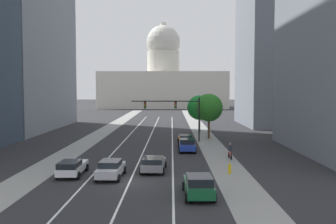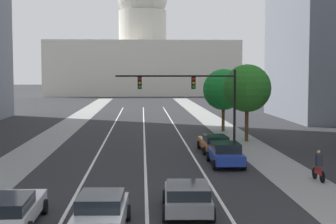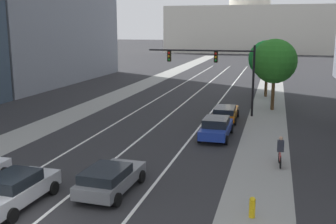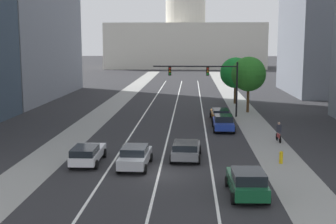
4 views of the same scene
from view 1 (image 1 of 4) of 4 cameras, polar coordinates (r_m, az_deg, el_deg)
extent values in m
plane|color=#2B2B2D|center=(69.49, -2.20, -2.58)|extent=(400.00, 400.00, 0.00)
cube|color=gray|center=(65.52, -9.89, -2.99)|extent=(3.26, 130.00, 0.01)
cube|color=gray|center=(64.65, 5.16, -3.04)|extent=(3.26, 130.00, 0.01)
cube|color=white|center=(54.94, -6.56, -4.21)|extent=(0.16, 90.00, 0.01)
cube|color=white|center=(54.62, -2.96, -4.23)|extent=(0.16, 90.00, 0.01)
cube|color=white|center=(54.52, 0.67, -4.24)|extent=(0.16, 90.00, 0.01)
cube|color=beige|center=(150.49, -0.72, 3.39)|extent=(49.79, 24.61, 14.13)
cylinder|color=beige|center=(150.89, -0.72, 7.69)|extent=(12.85, 12.85, 8.49)
sphere|color=beige|center=(151.68, -0.72, 10.69)|extent=(13.49, 13.49, 13.49)
cylinder|color=beige|center=(152.56, -0.73, 12.95)|extent=(2.43, 2.43, 3.37)
cube|color=#1E389E|center=(44.49, 2.93, -5.21)|extent=(1.85, 4.75, 0.61)
cube|color=black|center=(44.16, 2.95, -4.50)|extent=(1.69, 2.21, 0.57)
cylinder|color=black|center=(46.11, 1.73, -5.28)|extent=(0.22, 0.64, 0.64)
cylinder|color=black|center=(46.17, 3.99, -5.28)|extent=(0.22, 0.64, 0.64)
cylinder|color=black|center=(42.93, 1.79, -5.94)|extent=(0.22, 0.64, 0.64)
cylinder|color=black|center=(42.99, 4.22, -5.93)|extent=(0.22, 0.64, 0.64)
cube|color=silver|center=(33.26, -14.42, -8.31)|extent=(1.79, 4.74, 0.59)
cube|color=black|center=(32.16, -14.90, -7.76)|extent=(1.62, 2.47, 0.47)
cylinder|color=black|center=(35.05, -15.14, -8.21)|extent=(0.23, 0.64, 0.64)
cylinder|color=black|center=(34.66, -12.36, -8.30)|extent=(0.23, 0.64, 0.64)
cylinder|color=black|center=(32.04, -16.63, -9.34)|extent=(0.23, 0.64, 0.64)
cylinder|color=black|center=(31.60, -13.60, -9.47)|extent=(0.23, 0.64, 0.64)
cube|color=slate|center=(33.71, -2.21, -8.06)|extent=(2.09, 4.45, 0.57)
cube|color=black|center=(33.02, -2.31, -7.39)|extent=(1.85, 2.47, 0.46)
cylinder|color=black|center=(35.31, -3.53, -8.00)|extent=(0.25, 0.65, 0.64)
cylinder|color=black|center=(35.15, -0.43, -8.05)|extent=(0.25, 0.65, 0.64)
cylinder|color=black|center=(32.43, -4.14, -9.04)|extent=(0.25, 0.65, 0.64)
cylinder|color=black|center=(32.25, -0.76, -9.11)|extent=(0.25, 0.65, 0.64)
cube|color=orange|center=(50.11, 2.66, -4.24)|extent=(1.85, 4.71, 0.58)
cube|color=black|center=(48.91, 2.74, -3.82)|extent=(1.66, 2.56, 0.46)
cylinder|color=black|center=(51.67, 1.59, -4.33)|extent=(0.23, 0.64, 0.64)
cylinder|color=black|center=(51.77, 3.52, -4.32)|extent=(0.23, 0.64, 0.64)
cylinder|color=black|center=(48.53, 1.74, -4.84)|extent=(0.23, 0.64, 0.64)
cylinder|color=black|center=(48.64, 3.80, -4.83)|extent=(0.23, 0.64, 0.64)
cube|color=#14512D|center=(26.10, 4.68, -11.38)|extent=(1.96, 4.41, 0.69)
cube|color=black|center=(25.35, 4.83, -10.36)|extent=(1.74, 2.22, 0.57)
cylinder|color=black|center=(27.54, 2.43, -11.31)|extent=(0.24, 0.65, 0.64)
cylinder|color=black|center=(27.71, 6.25, -11.23)|extent=(0.24, 0.65, 0.64)
cylinder|color=black|center=(24.70, 2.89, -13.06)|extent=(0.24, 0.65, 0.64)
cylinder|color=black|center=(24.89, 7.17, -12.95)|extent=(0.24, 0.65, 0.64)
cube|color=#B2B5BA|center=(31.63, -8.75, -8.78)|extent=(1.93, 4.47, 0.67)
cube|color=black|center=(31.35, -8.83, -7.80)|extent=(1.70, 2.24, 0.50)
cylinder|color=black|center=(33.31, -9.74, -8.75)|extent=(0.24, 0.65, 0.64)
cylinder|color=black|center=(32.98, -6.71, -8.85)|extent=(0.24, 0.65, 0.64)
cylinder|color=black|center=(30.47, -10.97, -9.92)|extent=(0.24, 0.65, 0.64)
cylinder|color=black|center=(30.11, -7.65, -10.05)|extent=(0.24, 0.65, 0.64)
cylinder|color=black|center=(52.15, 4.80, -1.18)|extent=(0.20, 0.20, 6.22)
cylinder|color=black|center=(51.87, -0.40, 1.68)|extent=(9.46, 0.14, 0.14)
cube|color=black|center=(51.89, 1.16, 1.07)|extent=(0.32, 0.28, 0.96)
sphere|color=red|center=(51.72, 1.17, 1.40)|extent=(0.20, 0.20, 0.20)
sphere|color=orange|center=(51.74, 1.17, 1.07)|extent=(0.20, 0.20, 0.20)
sphere|color=green|center=(51.75, 1.16, 0.74)|extent=(0.20, 0.20, 0.20)
cube|color=black|center=(52.02, -3.53, 1.07)|extent=(0.32, 0.28, 0.96)
sphere|color=red|center=(51.85, -3.55, 1.40)|extent=(0.20, 0.20, 0.20)
sphere|color=orange|center=(51.87, -3.55, 1.07)|extent=(0.20, 0.20, 0.20)
sphere|color=green|center=(51.88, -3.54, 0.74)|extent=(0.20, 0.20, 0.20)
cylinder|color=yellow|center=(33.09, 9.45, -8.78)|extent=(0.26, 0.26, 0.70)
sphere|color=yellow|center=(33.00, 9.46, -8.05)|extent=(0.26, 0.26, 0.26)
cylinder|color=yellow|center=(32.92, 9.50, -8.78)|extent=(0.10, 0.12, 0.10)
cylinder|color=black|center=(39.52, 9.68, -6.80)|extent=(0.09, 0.66, 0.66)
cylinder|color=black|center=(40.51, 9.35, -6.54)|extent=(0.09, 0.66, 0.66)
cube|color=#A51919|center=(39.98, 9.52, -6.35)|extent=(0.13, 1.00, 0.36)
cube|color=#262833|center=(39.83, 9.54, -5.47)|extent=(0.38, 0.30, 0.64)
sphere|color=tan|center=(39.83, 9.53, -4.85)|extent=(0.22, 0.22, 0.22)
cylinder|color=#51381E|center=(55.84, 6.28, -2.45)|extent=(0.32, 0.32, 3.18)
sphere|color=#2B7924|center=(55.60, 6.30, 0.67)|extent=(4.15, 4.15, 4.15)
cylinder|color=#51381E|center=(63.37, 4.84, -1.91)|extent=(0.32, 0.32, 2.80)
sphere|color=#1C8A2F|center=(63.16, 4.86, 0.68)|extent=(4.18, 4.18, 4.18)
camera|label=2|loc=(12.32, -16.00, -3.06)|focal=54.28mm
camera|label=3|loc=(17.02, 20.17, 4.49)|focal=43.34mm
camera|label=4|loc=(1.87, -59.95, 38.60)|focal=48.31mm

